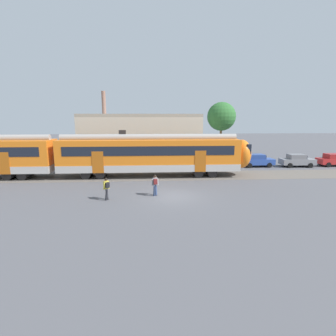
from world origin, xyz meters
The scene contains 10 objects.
ground_plane centered at (0.00, 0.00, 0.00)m, with size 160.00×160.00×0.00m, color #515156.
track_bed centered at (-12.78, 7.26, 0.01)m, with size 80.00×4.40×0.01m, color #605951.
commuter_train centered at (-10.30, 7.26, 2.25)m, with size 38.05×3.07×4.73m.
pedestrian_yellow centered at (-4.89, -0.59, 0.99)m, with size 0.51×0.71×1.67m.
pedestrian_grey centered at (-1.34, 0.28, 0.99)m, with size 0.54×0.68×1.67m.
parked_car_blue centered at (11.31, 11.80, 0.78)m, with size 4.05×1.85×1.54m.
parked_car_grey centered at (16.24, 11.46, 0.78)m, with size 4.06×1.88×1.54m.
parked_car_red centered at (21.12, 11.67, 0.78)m, with size 4.02×1.79×1.54m.
background_building centered at (-2.96, 14.88, 3.21)m, with size 15.19×5.00×9.20m.
street_tree_right centered at (8.38, 18.16, 6.09)m, with size 4.05×4.05×8.14m.
Camera 1 is at (-1.56, -19.24, 5.94)m, focal length 28.00 mm.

